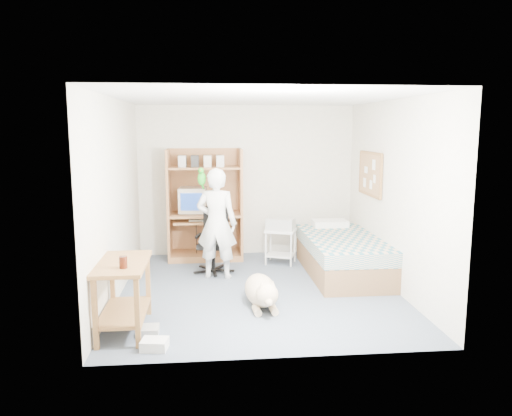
# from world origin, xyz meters

# --- Properties ---
(floor) EXTENTS (4.00, 4.00, 0.00)m
(floor) POSITION_xyz_m (0.00, 0.00, 0.00)
(floor) COLOR #4E586A
(floor) RESTS_ON ground
(wall_back) EXTENTS (3.60, 0.02, 2.50)m
(wall_back) POSITION_xyz_m (0.00, 2.00, 1.25)
(wall_back) COLOR silver
(wall_back) RESTS_ON floor
(wall_right) EXTENTS (0.02, 4.00, 2.50)m
(wall_right) POSITION_xyz_m (1.80, 0.00, 1.25)
(wall_right) COLOR silver
(wall_right) RESTS_ON floor
(wall_left) EXTENTS (0.02, 4.00, 2.50)m
(wall_left) POSITION_xyz_m (-1.80, 0.00, 1.25)
(wall_left) COLOR silver
(wall_left) RESTS_ON floor
(ceiling) EXTENTS (3.60, 4.00, 0.02)m
(ceiling) POSITION_xyz_m (0.00, 0.00, 2.50)
(ceiling) COLOR white
(ceiling) RESTS_ON wall_back
(computer_hutch) EXTENTS (1.20, 0.63, 1.80)m
(computer_hutch) POSITION_xyz_m (-0.70, 1.74, 0.82)
(computer_hutch) COLOR brown
(computer_hutch) RESTS_ON floor
(bed) EXTENTS (1.02, 2.02, 0.66)m
(bed) POSITION_xyz_m (1.30, 0.62, 0.29)
(bed) COLOR brown
(bed) RESTS_ON floor
(side_desk) EXTENTS (0.50, 1.00, 0.75)m
(side_desk) POSITION_xyz_m (-1.55, -1.20, 0.49)
(side_desk) COLOR brown
(side_desk) RESTS_ON floor
(corkboard) EXTENTS (0.04, 0.94, 0.66)m
(corkboard) POSITION_xyz_m (1.77, 0.90, 1.45)
(corkboard) COLOR #9F7447
(corkboard) RESTS_ON wall_right
(office_chair) EXTENTS (0.54, 0.54, 0.95)m
(office_chair) POSITION_xyz_m (-0.57, 0.92, 0.34)
(office_chair) COLOR black
(office_chair) RESTS_ON floor
(person) EXTENTS (0.65, 0.50, 1.58)m
(person) POSITION_xyz_m (-0.54, 0.62, 0.79)
(person) COLOR white
(person) RESTS_ON floor
(parrot) EXTENTS (0.12, 0.20, 0.32)m
(parrot) POSITION_xyz_m (-0.74, 0.63, 1.45)
(parrot) COLOR #138414
(parrot) RESTS_ON person
(dog) EXTENTS (0.42, 1.16, 0.43)m
(dog) POSITION_xyz_m (-0.03, -0.60, 0.19)
(dog) COLOR #CCAE88
(dog) RESTS_ON floor
(printer_cart) EXTENTS (0.56, 0.51, 0.55)m
(printer_cart) POSITION_xyz_m (0.48, 1.28, 0.36)
(printer_cart) COLOR white
(printer_cart) RESTS_ON floor
(printer) EXTENTS (0.51, 0.45, 0.18)m
(printer) POSITION_xyz_m (0.48, 1.28, 0.64)
(printer) COLOR #A6A6A2
(printer) RESTS_ON printer_cart
(crt_monitor) EXTENTS (0.46, 0.48, 0.40)m
(crt_monitor) POSITION_xyz_m (-0.90, 1.75, 0.97)
(crt_monitor) COLOR beige
(crt_monitor) RESTS_ON computer_hutch
(keyboard) EXTENTS (0.45, 0.17, 0.03)m
(keyboard) POSITION_xyz_m (-0.73, 1.58, 0.67)
(keyboard) COLOR beige
(keyboard) RESTS_ON computer_hutch
(pencil_cup) EXTENTS (0.08, 0.08, 0.12)m
(pencil_cup) POSITION_xyz_m (-0.36, 1.65, 0.82)
(pencil_cup) COLOR yellow
(pencil_cup) RESTS_ON computer_hutch
(drink_glass) EXTENTS (0.08, 0.08, 0.12)m
(drink_glass) POSITION_xyz_m (-1.50, -1.44, 0.81)
(drink_glass) COLOR #3B1409
(drink_glass) RESTS_ON side_desk
(floor_box_a) EXTENTS (0.28, 0.24, 0.10)m
(floor_box_a) POSITION_xyz_m (-1.19, -1.70, 0.05)
(floor_box_a) COLOR white
(floor_box_a) RESTS_ON floor
(floor_box_b) EXTENTS (0.18, 0.22, 0.08)m
(floor_box_b) POSITION_xyz_m (-1.27, -1.33, 0.04)
(floor_box_b) COLOR #A8A8A3
(floor_box_b) RESTS_ON floor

